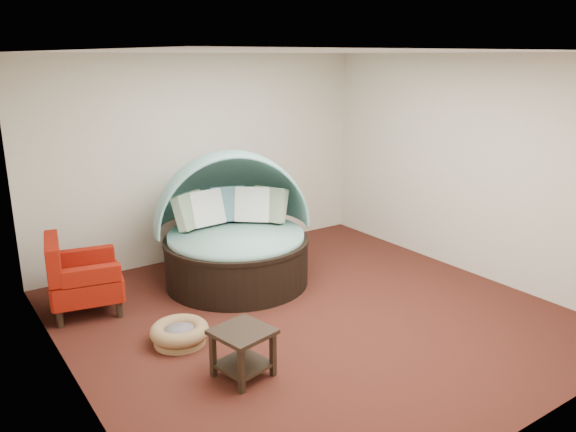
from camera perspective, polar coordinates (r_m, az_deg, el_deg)
floor at (r=6.31m, az=2.43°, el=-10.00°), size 5.00×5.00×0.00m
wall_back at (r=7.93m, az=-8.45°, el=5.91°), size 5.00×0.00×5.00m
wall_front at (r=4.21m, az=23.66°, el=-4.32°), size 5.00×0.00×5.00m
wall_left at (r=4.81m, az=-21.90°, el=-1.71°), size 0.00×5.00×5.00m
wall_right at (r=7.59m, az=17.87°, el=4.85°), size 0.00×5.00×5.00m
ceiling at (r=5.67m, az=2.77°, el=16.32°), size 5.00×5.00×0.00m
canopy_daybed at (r=7.03m, az=-5.51°, el=-0.62°), size 2.30×2.26×1.65m
pet_basket at (r=5.81m, az=-10.95°, el=-11.59°), size 0.76×0.76×0.20m
red_armchair at (r=6.63m, az=-20.39°, el=-5.86°), size 0.90×0.90×0.89m
side_table at (r=5.10m, az=-4.61°, el=-13.06°), size 0.56×0.56×0.45m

